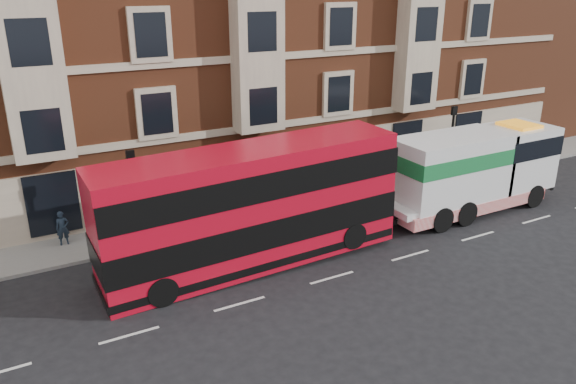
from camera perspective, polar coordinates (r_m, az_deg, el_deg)
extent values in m
plane|color=black|center=(22.54, 4.48, -8.68)|extent=(120.00, 120.00, 0.00)
cube|color=slate|center=(28.41, -3.78, -2.04)|extent=(90.00, 3.00, 0.15)
cube|color=brown|center=(33.41, -9.10, 16.95)|extent=(45.00, 12.00, 18.00)
cube|color=brown|center=(52.63, 27.12, 16.33)|extent=(18.00, 10.00, 18.00)
cylinder|color=black|center=(24.70, -15.27, -1.14)|extent=(0.14, 0.14, 4.00)
cube|color=black|center=(24.03, -15.73, 3.51)|extent=(0.35, 0.15, 0.50)
cylinder|color=black|center=(33.37, 16.17, 4.42)|extent=(0.14, 0.14, 4.00)
cube|color=black|center=(32.87, 16.54, 7.93)|extent=(0.35, 0.15, 0.50)
cube|color=red|center=(22.39, -3.77, -1.54)|extent=(12.26, 2.74, 4.82)
cube|color=black|center=(22.67, -3.73, -3.21)|extent=(12.30, 2.80, 1.15)
cube|color=black|center=(21.95, -3.84, 1.50)|extent=(12.30, 2.80, 1.09)
cylinder|color=black|center=(20.96, -12.64, -9.80)|extent=(1.14, 0.35, 1.14)
cylinder|color=black|center=(23.08, -14.44, -6.98)|extent=(1.14, 0.35, 1.14)
cylinder|color=black|center=(24.02, 6.64, -4.40)|extent=(1.14, 0.35, 1.14)
cylinder|color=black|center=(25.89, 3.50, -2.39)|extent=(1.14, 0.35, 1.14)
cube|color=white|center=(29.70, 17.72, 0.01)|extent=(9.85, 2.52, 0.33)
cube|color=white|center=(31.58, 22.03, 3.41)|extent=(3.50, 2.74, 3.17)
cube|color=white|center=(28.32, 16.19, 2.35)|extent=(5.91, 2.74, 3.17)
cube|color=#197137|center=(28.16, 16.30, 3.41)|extent=(5.97, 2.78, 0.77)
cube|color=red|center=(29.68, 17.35, -0.76)|extent=(8.76, 2.80, 0.60)
cylinder|color=black|center=(31.67, 23.65, -0.35)|extent=(1.20, 0.38, 1.20)
cylinder|color=black|center=(33.11, 20.35, 0.99)|extent=(1.20, 0.38, 1.20)
cylinder|color=black|center=(28.17, 17.55, -2.06)|extent=(1.20, 0.44, 1.20)
cylinder|color=black|center=(29.78, 14.18, -0.47)|extent=(1.20, 0.44, 1.20)
cylinder|color=black|center=(27.14, 15.28, -2.69)|extent=(1.20, 0.44, 1.20)
cylinder|color=black|center=(28.80, 11.93, -1.01)|extent=(1.20, 0.44, 1.20)
imported|color=#182330|center=(26.39, -21.92, -3.43)|extent=(0.56, 0.37, 1.53)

